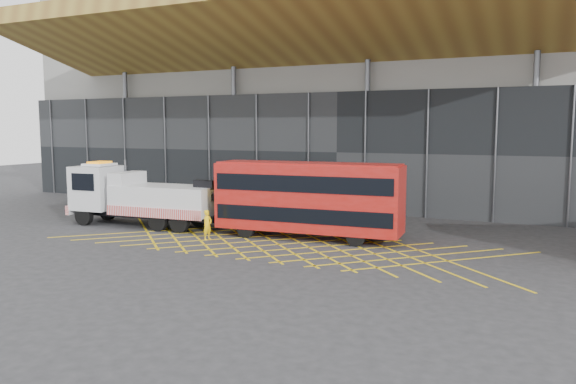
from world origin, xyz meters
The scene contains 6 objects.
ground_plane centered at (0.00, 0.00, 0.00)m, with size 120.00×120.00×0.00m, color #2A2A2D.
road_markings centered at (3.20, 0.00, 0.01)m, with size 23.16×7.16×0.01m.
construction_building centered at (1.92, 18.40, 8.98)m, with size 55.00×23.97×18.00m.
recovery_truck centered at (-6.39, 1.31, 1.72)m, with size 10.72×3.05×3.73m.
bus_towed centered at (3.89, 1.94, 2.16)m, with size 9.69×2.87×3.89m.
worker centered at (-0.58, -0.45, 0.76)m, with size 0.55×0.36×1.51m, color yellow.
Camera 1 is at (14.95, -24.02, 5.63)m, focal length 35.00 mm.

